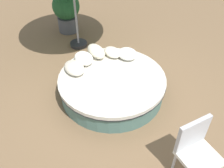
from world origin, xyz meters
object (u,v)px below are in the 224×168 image
round_bed (112,85)px  planter (66,10)px  throw_pillow_2 (96,51)px  patio_chair (196,148)px  throw_pillow_3 (84,58)px  throw_pillow_0 (127,54)px  throw_pillow_4 (74,68)px  throw_pillow_1 (112,52)px

round_bed → planter: 2.94m
throw_pillow_2 → patio_chair: bearing=-178.8°
throw_pillow_3 → patio_chair: size_ratio=0.49×
throw_pillow_0 → throw_pillow_3: throw_pillow_3 is taller
throw_pillow_4 → patio_chair: 2.66m
throw_pillow_2 → throw_pillow_3: (-0.09, 0.34, -0.01)m
round_bed → planter: planter is taller
throw_pillow_1 → throw_pillow_0: bearing=-136.9°
round_bed → throw_pillow_3: throw_pillow_3 is taller
planter → throw_pillow_2: bearing=174.4°
throw_pillow_0 → planter: bearing=7.4°
throw_pillow_1 → throw_pillow_2: (0.16, 0.31, 0.04)m
planter → throw_pillow_1: bearing=-177.4°
throw_pillow_0 → throw_pillow_2: (0.40, 0.53, 0.02)m
round_bed → throw_pillow_0: bearing=-56.7°
throw_pillow_0 → round_bed: bearing=123.3°
round_bed → throw_pillow_2: throw_pillow_2 is taller
round_bed → throw_pillow_1: bearing=-31.3°
throw_pillow_1 → throw_pillow_3: bearing=83.7°
throw_pillow_3 → planter: size_ratio=0.44×
throw_pillow_2 → patio_chair: patio_chair is taller
patio_chair → planter: 4.94m
throw_pillow_0 → throw_pillow_4: size_ratio=0.81×
round_bed → throw_pillow_4: bearing=44.9°
throw_pillow_1 → throw_pillow_4: bearing=96.3°
patio_chair → throw_pillow_1: bearing=-93.0°
round_bed → throw_pillow_1: (0.64, -0.39, 0.29)m
throw_pillow_1 → planter: (2.26, 0.10, 0.09)m
throw_pillow_3 → planter: bearing=-13.9°
planter → throw_pillow_3: bearing=166.1°
throw_pillow_0 → patio_chair: 2.48m
throw_pillow_0 → throw_pillow_2: 0.66m
throw_pillow_2 → planter: 2.11m
throw_pillow_2 → throw_pillow_4: throw_pillow_2 is taller
throw_pillow_1 → round_bed: bearing=148.7°
throw_pillow_4 → throw_pillow_1: bearing=-83.7°
round_bed → throw_pillow_2: 0.87m
round_bed → planter: (2.90, -0.29, 0.38)m
throw_pillow_2 → planter: planter is taller
throw_pillow_2 → throw_pillow_1: bearing=-117.8°
throw_pillow_0 → planter: (2.50, 0.33, 0.07)m
throw_pillow_0 → patio_chair: patio_chair is taller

